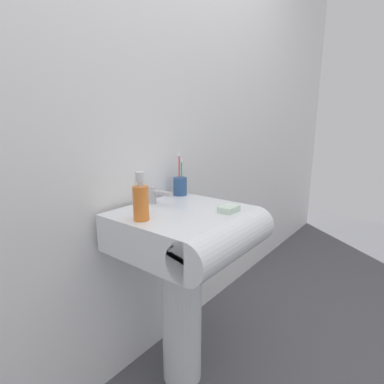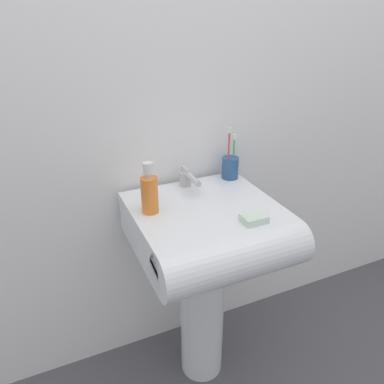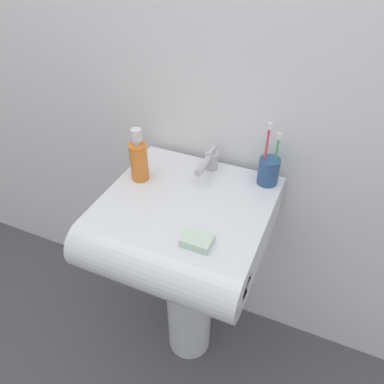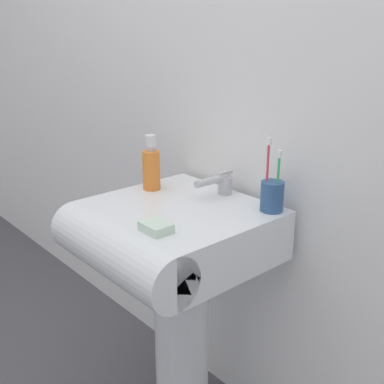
{
  "view_description": "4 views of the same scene",
  "coord_description": "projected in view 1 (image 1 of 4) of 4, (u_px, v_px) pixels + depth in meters",
  "views": [
    {
      "loc": [
        -0.87,
        -0.74,
        1.12
      ],
      "look_at": [
        0.03,
        -0.03,
        0.85
      ],
      "focal_mm": 28.0,
      "sensor_mm": 36.0,
      "label": 1
    },
    {
      "loc": [
        -0.49,
        -1.01,
        1.38
      ],
      "look_at": [
        -0.03,
        0.02,
        0.83
      ],
      "focal_mm": 35.0,
      "sensor_mm": 36.0,
      "label": 2
    },
    {
      "loc": [
        0.35,
        -0.79,
        1.48
      ],
      "look_at": [
        0.02,
        -0.02,
        0.82
      ],
      "focal_mm": 35.0,
      "sensor_mm": 36.0,
      "label": 3
    },
    {
      "loc": [
        0.99,
        -0.83,
        1.27
      ],
      "look_at": [
        0.02,
        0.02,
        0.82
      ],
      "focal_mm": 45.0,
      "sensor_mm": 36.0,
      "label": 4
    }
  ],
  "objects": [
    {
      "name": "sink_basin",
      "position": [
        192.0,
        231.0,
        1.17
      ],
      "size": [
        0.49,
        0.51,
        0.15
      ],
      "color": "white",
      "rests_on": "sink_pedestal"
    },
    {
      "name": "sink_pedestal",
      "position": [
        182.0,
        313.0,
        1.29
      ],
      "size": [
        0.17,
        0.17,
        0.63
      ],
      "primitive_type": "cylinder",
      "color": "white",
      "rests_on": "ground"
    },
    {
      "name": "faucet",
      "position": [
        154.0,
        195.0,
        1.27
      ],
      "size": [
        0.04,
        0.15,
        0.07
      ],
      "color": "#B7B7BC",
      "rests_on": "sink_basin"
    },
    {
      "name": "ground_plane",
      "position": [
        182.0,
        375.0,
        1.36
      ],
      "size": [
        6.0,
        6.0,
        0.0
      ],
      "primitive_type": "plane",
      "color": "#4C4C51",
      "rests_on": "ground"
    },
    {
      "name": "bar_soap",
      "position": [
        229.0,
        209.0,
        1.16
      ],
      "size": [
        0.08,
        0.06,
        0.02
      ],
      "primitive_type": "cube",
      "color": "silver",
      "rests_on": "sink_basin"
    },
    {
      "name": "wall_back",
      "position": [
        132.0,
        103.0,
        1.25
      ],
      "size": [
        5.0,
        0.05,
        2.4
      ],
      "primitive_type": "cube",
      "color": "white",
      "rests_on": "ground"
    },
    {
      "name": "toothbrush_cup",
      "position": [
        180.0,
        186.0,
        1.43
      ],
      "size": [
        0.06,
        0.06,
        0.21
      ],
      "color": "#2D5184",
      "rests_on": "sink_basin"
    },
    {
      "name": "soap_bottle",
      "position": [
        141.0,
        201.0,
        1.05
      ],
      "size": [
        0.06,
        0.06,
        0.17
      ],
      "color": "orange",
      "rests_on": "sink_basin"
    }
  ]
}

